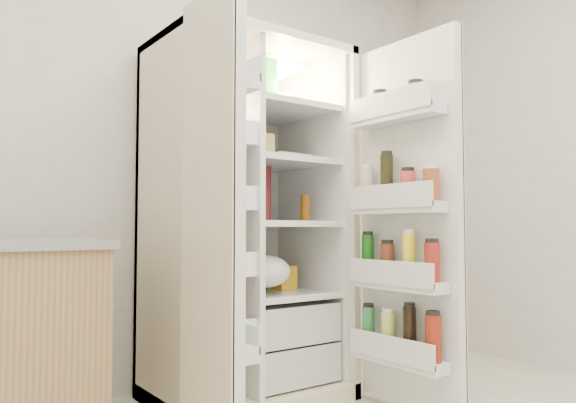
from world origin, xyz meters
TOP-DOWN VIEW (x-y plane):
  - wall_back at (0.00, 2.00)m, footprint 4.00×0.02m
  - refrigerator at (0.21, 1.65)m, footprint 0.92×0.70m
  - freezer_door at (-0.30, 1.05)m, footprint 0.15×0.40m
  - fridge_door at (0.68, 0.96)m, footprint 0.17×0.58m

SIDE VIEW (x-z plane):
  - refrigerator at x=0.21m, z-range -0.15..1.65m
  - fridge_door at x=0.68m, z-range 0.01..1.73m
  - freezer_door at x=-0.30m, z-range 0.03..1.75m
  - wall_back at x=0.00m, z-range 0.00..2.70m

